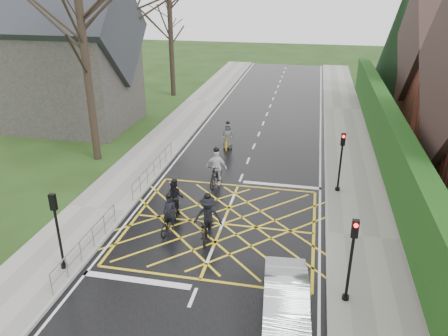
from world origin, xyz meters
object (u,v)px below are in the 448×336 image
(cyclist_mid, at_px, (208,221))
(cyclist_front, at_px, (216,171))
(cyclist_rear, at_px, (169,218))
(car, at_px, (286,301))
(cyclist_back, at_px, (175,201))
(cyclist_lead, at_px, (228,139))

(cyclist_mid, bearing_deg, cyclist_front, 92.59)
(cyclist_rear, bearing_deg, cyclist_front, 81.98)
(cyclist_mid, distance_m, car, 5.51)
(cyclist_rear, xyz_separation_m, cyclist_front, (0.97, 4.89, 0.20))
(cyclist_mid, bearing_deg, cyclist_back, 135.37)
(cyclist_back, bearing_deg, cyclist_mid, -46.59)
(cyclist_lead, relative_size, car, 0.46)
(cyclist_mid, distance_m, cyclist_front, 5.14)
(cyclist_front, xyz_separation_m, cyclist_lead, (-0.47, 5.46, -0.16))
(cyclist_back, bearing_deg, cyclist_rear, -90.84)
(car, bearing_deg, cyclist_rear, 135.13)
(cyclist_back, distance_m, cyclist_lead, 9.04)
(cyclist_front, bearing_deg, cyclist_rear, -97.35)
(cyclist_lead, distance_m, car, 15.50)
(cyclist_back, height_order, cyclist_lead, cyclist_back)
(cyclist_mid, relative_size, car, 0.53)
(cyclist_front, bearing_deg, cyclist_mid, -77.46)
(cyclist_rear, height_order, cyclist_lead, cyclist_lead)
(car, bearing_deg, cyclist_front, 109.78)
(cyclist_front, xyz_separation_m, car, (4.33, -9.28, -0.10))
(cyclist_mid, height_order, car, cyclist_mid)
(cyclist_rear, xyz_separation_m, car, (5.30, -4.39, 0.10))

